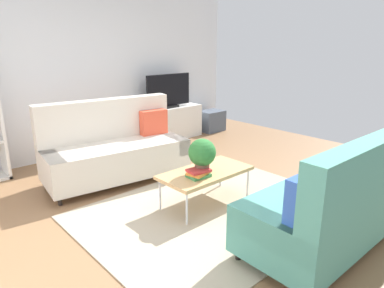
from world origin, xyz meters
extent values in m
plane|color=#936B47|center=(0.00, 0.00, 0.00)|extent=(7.68, 7.68, 0.00)
cube|color=silver|center=(0.00, 2.80, 1.45)|extent=(6.40, 0.12, 2.90)
cube|color=tan|center=(0.06, -0.29, 0.01)|extent=(2.90, 2.20, 0.01)
cube|color=beige|center=(-0.29, 1.26, 0.32)|extent=(2.00, 1.09, 0.44)
cube|color=beige|center=(-0.25, 1.58, 0.82)|extent=(1.91, 0.45, 0.56)
cube|color=beige|center=(0.55, 1.14, 0.43)|extent=(0.31, 0.86, 0.22)
cube|color=beige|center=(-1.13, 1.37, 0.43)|extent=(0.31, 0.86, 0.22)
cylinder|color=black|center=(0.53, 0.81, 0.05)|extent=(0.05, 0.05, 0.10)
cylinder|color=black|center=(-1.20, 1.04, 0.05)|extent=(0.05, 0.05, 0.10)
cylinder|color=black|center=(0.62, 1.48, 0.05)|extent=(0.05, 0.05, 0.10)
cylinder|color=black|center=(-1.11, 1.71, 0.05)|extent=(0.05, 0.05, 0.10)
cube|color=#D84C33|center=(0.39, 1.31, 0.72)|extent=(0.42, 0.19, 0.36)
cube|color=teal|center=(0.41, -1.44, 0.32)|extent=(1.92, 0.88, 0.44)
cube|color=teal|center=(0.40, -1.76, 0.82)|extent=(1.90, 0.24, 0.56)
cube|color=teal|center=(-0.44, -1.42, 0.43)|extent=(0.22, 0.84, 0.22)
cube|color=teal|center=(1.26, -1.46, 0.43)|extent=(0.22, 0.84, 0.22)
cylinder|color=black|center=(-0.45, -1.08, 0.05)|extent=(0.05, 0.05, 0.10)
cylinder|color=black|center=(1.29, -1.12, 0.05)|extent=(0.05, 0.05, 0.10)
cube|color=#3359B2|center=(-0.26, -1.57, 0.72)|extent=(0.40, 0.15, 0.36)
cube|color=tan|center=(0.11, -0.09, 0.40)|extent=(1.10, 0.56, 0.04)
cylinder|color=silver|center=(-0.39, 0.14, 0.19)|extent=(0.02, 0.02, 0.38)
cylinder|color=silver|center=(0.61, 0.14, 0.19)|extent=(0.02, 0.02, 0.38)
cylinder|color=silver|center=(-0.39, -0.32, 0.19)|extent=(0.02, 0.02, 0.38)
cylinder|color=silver|center=(0.61, -0.32, 0.19)|extent=(0.02, 0.02, 0.38)
cube|color=silver|center=(1.58, 2.46, 0.32)|extent=(1.40, 0.44, 0.64)
cube|color=black|center=(1.58, 2.44, 0.66)|extent=(0.36, 0.20, 0.04)
cube|color=black|center=(1.58, 2.44, 0.98)|extent=(1.00, 0.05, 0.60)
cube|color=#4C5666|center=(2.68, 2.36, 0.22)|extent=(0.52, 0.40, 0.44)
cylinder|color=brown|center=(0.01, -0.13, 0.49)|extent=(0.17, 0.17, 0.13)
sphere|color=#2D7233|center=(0.01, -0.13, 0.68)|extent=(0.31, 0.31, 0.31)
cube|color=#3F8C4C|center=(-0.08, -0.17, 0.44)|extent=(0.26, 0.20, 0.03)
cube|color=orange|center=(-0.08, -0.17, 0.47)|extent=(0.27, 0.22, 0.03)
cube|color=red|center=(-0.08, -0.17, 0.50)|extent=(0.26, 0.21, 0.03)
cylinder|color=#4C72B2|center=(1.00, 2.51, 0.73)|extent=(0.13, 0.13, 0.17)
cylinder|color=orange|center=(1.19, 2.42, 0.75)|extent=(0.05, 0.05, 0.22)
cylinder|color=purple|center=(1.29, 2.42, 0.71)|extent=(0.06, 0.06, 0.14)
camera|label=1|loc=(-2.52, -2.76, 1.86)|focal=32.14mm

